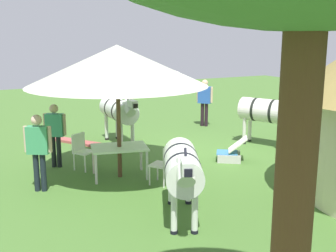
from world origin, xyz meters
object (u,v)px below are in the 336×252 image
Objects in this scene: patio_chair_west_end at (164,162)px; guest_beside_umbrella at (55,130)px; zebra_by_umbrella at (119,111)px; standing_watcher at (205,98)px; patio_chair_east_end at (82,149)px; guest_behind_table at (38,146)px; shade_umbrella at (117,66)px; striped_lounge_chair at (231,151)px; zebra_nearest_camera at (267,111)px; patio_dining_table at (119,150)px; zebra_toward_hut at (182,167)px.

patio_chair_west_end is 3.07m from guest_beside_umbrella.
standing_watcher is at bearing -164.46° from zebra_by_umbrella.
standing_watcher is (-4.17, -4.86, 0.51)m from patio_chair_west_end.
patio_chair_east_end is 1.71m from guest_behind_table.
standing_watcher reaches higher than guest_behind_table.
zebra_by_umbrella is at bearing 65.71° from standing_watcher.
shade_umbrella is 2.41m from patio_chair_east_end.
striped_lounge_chair is at bearing 130.99° from patio_chair_east_end.
patio_chair_west_end is 4.62m from zebra_nearest_camera.
shade_umbrella is 2.46× the size of guest_behind_table.
standing_watcher is at bearing -141.18° from shade_umbrella.
shade_umbrella is 2.46m from guest_behind_table.
patio_dining_table is 1.89m from guest_behind_table.
guest_beside_umbrella is 1.71× the size of striped_lounge_chair.
guest_behind_table is at bearing 2.35° from patio_dining_table.
guest_behind_table is 5.02m from striped_lounge_chair.
standing_watcher reaches higher than patio_chair_east_end.
patio_chair_east_end is 0.83m from guest_beside_umbrella.
zebra_by_umbrella is (-0.44, -3.86, 0.53)m from patio_chair_west_end.
guest_beside_umbrella is at bearing -71.88° from patio_chair_east_end.
zebra_by_umbrella is at bearing -111.30° from shade_umbrella.
zebra_toward_hut is at bearing 158.08° from guest_behind_table.
shade_umbrella is at bearing -61.04° from zebra_toward_hut.
zebra_nearest_camera is (-4.30, -1.61, 0.54)m from patio_chair_west_end.
zebra_nearest_camera is 5.90m from zebra_toward_hut.
guest_beside_umbrella is at bearing -51.78° from patio_dining_table.
patio_chair_west_end is at bearing 83.81° from zebra_by_umbrella.
striped_lounge_chair is (-4.26, 1.63, -0.71)m from guest_beside_umbrella.
patio_chair_west_end is at bearing -168.19° from guest_behind_table.
guest_behind_table is at bearing 9.66° from patio_chair_east_end.
zebra_nearest_camera reaches higher than patio_dining_table.
zebra_nearest_camera reaches higher than patio_chair_east_end.
standing_watcher is 0.72× the size of zebra_by_umbrella.
patio_chair_east_end is at bearing -58.51° from shade_umbrella.
striped_lounge_chair is (-3.72, 1.18, -0.26)m from patio_chair_east_end.
patio_chair_west_end is (-1.30, 1.96, 0.00)m from patio_chair_east_end.
patio_chair_west_end is 0.95× the size of striped_lounge_chair.
shade_umbrella is 3.49m from zebra_by_umbrella.
patio_chair_east_end is (0.62, -1.00, -2.10)m from shade_umbrella.
standing_watcher is at bearing -141.18° from patio_dining_table.
guest_behind_table is (1.85, 0.08, 0.35)m from patio_dining_table.
guest_beside_umbrella is at bearing -32.84° from zebra_nearest_camera.
patio_dining_table is 1.62× the size of patio_chair_east_end.
guest_behind_table is 6.88m from zebra_nearest_camera.
patio_dining_table is at bearing 69.08° from zebra_by_umbrella.
guest_beside_umbrella is at bearing -83.68° from guest_behind_table.
guest_behind_table reaches higher than patio_dining_table.
guest_behind_table reaches higher than guest_beside_umbrella.
striped_lounge_chair is 3.74m from zebra_by_umbrella.
patio_dining_table is 0.85× the size of standing_watcher.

